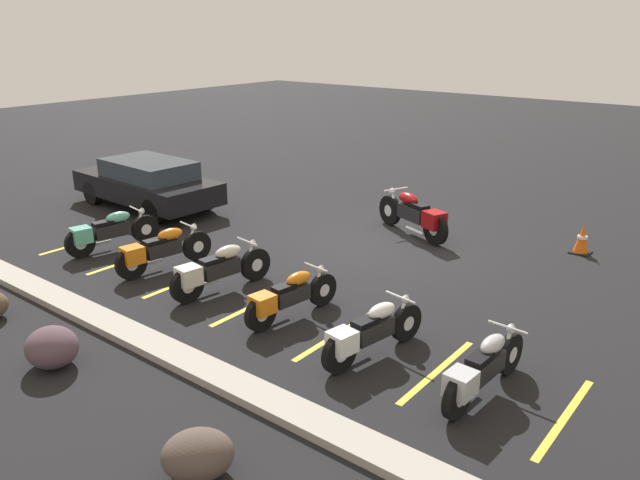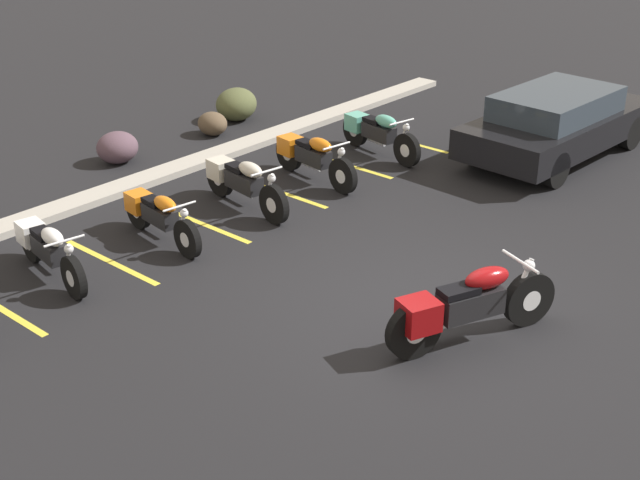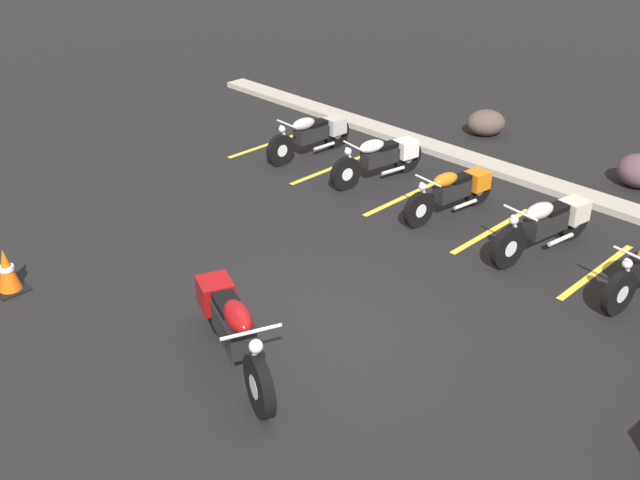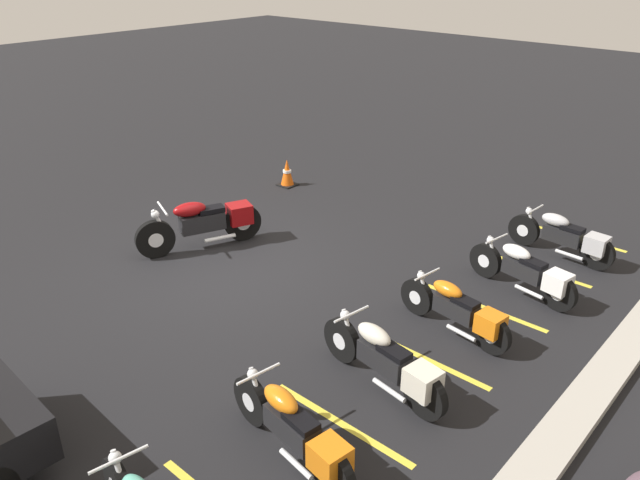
# 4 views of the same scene
# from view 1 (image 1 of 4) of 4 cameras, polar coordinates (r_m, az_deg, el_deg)

# --- Properties ---
(ground) EXTENTS (60.00, 60.00, 0.00)m
(ground) POSITION_cam_1_polar(r_m,az_deg,el_deg) (13.89, 5.45, -0.32)
(ground) COLOR black
(motorcycle_maroon_featured) EXTENTS (2.28, 1.11, 0.94)m
(motorcycle_maroon_featured) POSITION_cam_1_polar(r_m,az_deg,el_deg) (14.38, 8.70, 2.32)
(motorcycle_maroon_featured) COLOR black
(motorcycle_maroon_featured) RESTS_ON ground
(parked_bike_0) EXTENTS (0.56, 2.01, 0.79)m
(parked_bike_0) POSITION_cam_1_polar(r_m,az_deg,el_deg) (8.44, 14.61, -11.33)
(parked_bike_0) COLOR black
(parked_bike_0) RESTS_ON ground
(parked_bike_1) EXTENTS (0.68, 1.99, 0.79)m
(parked_bike_1) POSITION_cam_1_polar(r_m,az_deg,el_deg) (9.10, 4.57, -8.37)
(parked_bike_1) COLOR black
(parked_bike_1) RESTS_ON ground
(parked_bike_2) EXTENTS (0.61, 1.95, 0.77)m
(parked_bike_2) POSITION_cam_1_polar(r_m,az_deg,el_deg) (10.22, -2.92, -5.17)
(parked_bike_2) COLOR black
(parked_bike_2) RESTS_ON ground
(parked_bike_3) EXTENTS (0.69, 2.12, 0.84)m
(parked_bike_3) POSITION_cam_1_polar(r_m,az_deg,el_deg) (11.34, -9.38, -2.68)
(parked_bike_3) COLOR black
(parked_bike_3) RESTS_ON ground
(parked_bike_4) EXTENTS (0.67, 2.08, 0.82)m
(parked_bike_4) POSITION_cam_1_polar(r_m,az_deg,el_deg) (12.57, -14.43, -0.89)
(parked_bike_4) COLOR black
(parked_bike_4) RESTS_ON ground
(parked_bike_5) EXTENTS (0.72, 2.07, 0.82)m
(parked_bike_5) POSITION_cam_1_polar(r_m,az_deg,el_deg) (14.01, -18.79, 0.75)
(parked_bike_5) COLOR black
(parked_bike_5) RESTS_ON ground
(car_black) EXTENTS (4.38, 2.00, 1.29)m
(car_black) POSITION_cam_1_polar(r_m,az_deg,el_deg) (17.01, -15.50, 5.09)
(car_black) COLOR black
(car_black) RESTS_ON ground
(concrete_curb) EXTENTS (18.00, 0.50, 0.12)m
(concrete_curb) POSITION_cam_1_polar(r_m,az_deg,el_deg) (9.75, -14.74, -9.40)
(concrete_curb) COLOR #A8A399
(concrete_curb) RESTS_ON ground
(landscape_rock_0) EXTENTS (1.01, 1.02, 0.53)m
(landscape_rock_0) POSITION_cam_1_polar(r_m,az_deg,el_deg) (7.15, -11.11, -18.71)
(landscape_rock_0) COLOR #4F423B
(landscape_rock_0) RESTS_ON ground
(landscape_rock_2) EXTENTS (0.84, 0.78, 0.59)m
(landscape_rock_2) POSITION_cam_1_polar(r_m,az_deg,el_deg) (9.71, -23.31, -9.00)
(landscape_rock_2) COLOR #543E4A
(landscape_rock_2) RESTS_ON ground
(traffic_cone) EXTENTS (0.40, 0.40, 0.64)m
(traffic_cone) POSITION_cam_1_polar(r_m,az_deg,el_deg) (14.29, 22.84, 0.05)
(traffic_cone) COLOR black
(traffic_cone) RESTS_ON ground
(stall_line_0) EXTENTS (0.10, 2.10, 0.00)m
(stall_line_0) POSITION_cam_1_polar(r_m,az_deg,el_deg) (8.59, 21.47, -14.86)
(stall_line_0) COLOR gold
(stall_line_0) RESTS_ON ground
(stall_line_1) EXTENTS (0.10, 2.10, 0.00)m
(stall_line_1) POSITION_cam_1_polar(r_m,az_deg,el_deg) (9.10, 10.68, -11.69)
(stall_line_1) COLOR gold
(stall_line_1) RESTS_ON ground
(stall_line_2) EXTENTS (0.10, 2.10, 0.00)m
(stall_line_2) POSITION_cam_1_polar(r_m,az_deg,el_deg) (9.90, 1.55, -8.62)
(stall_line_2) COLOR gold
(stall_line_2) RESTS_ON ground
(stall_line_3) EXTENTS (0.10, 2.10, 0.00)m
(stall_line_3) POSITION_cam_1_polar(r_m,az_deg,el_deg) (10.94, -5.92, -5.90)
(stall_line_3) COLOR gold
(stall_line_3) RESTS_ON ground
(stall_line_4) EXTENTS (0.10, 2.10, 0.00)m
(stall_line_4) POSITION_cam_1_polar(r_m,az_deg,el_deg) (12.14, -11.95, -3.61)
(stall_line_4) COLOR gold
(stall_line_4) RESTS_ON ground
(stall_line_5) EXTENTS (0.10, 2.10, 0.00)m
(stall_line_5) POSITION_cam_1_polar(r_m,az_deg,el_deg) (13.47, -16.82, -1.73)
(stall_line_5) COLOR gold
(stall_line_5) RESTS_ON ground
(stall_line_6) EXTENTS (0.10, 2.10, 0.00)m
(stall_line_6) POSITION_cam_1_polar(r_m,az_deg,el_deg) (14.88, -20.78, -0.18)
(stall_line_6) COLOR gold
(stall_line_6) RESTS_ON ground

